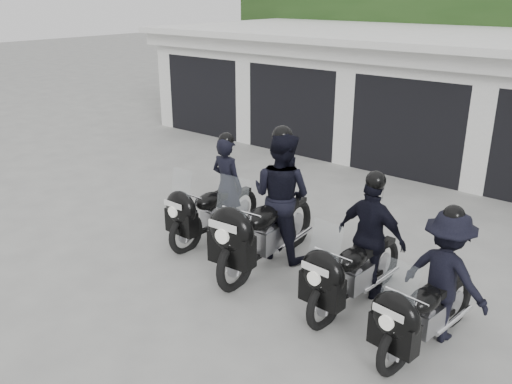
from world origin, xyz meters
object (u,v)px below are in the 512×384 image
Objects in this scene: police_bike_b at (273,206)px; police_bike_d at (438,286)px; police_bike_a at (215,197)px; police_bike_c at (363,247)px.

police_bike_b reaches higher than police_bike_d.
police_bike_a reaches higher than police_bike_d.
police_bike_c is (2.88, -0.22, 0.06)m from police_bike_a.
police_bike_b is 1.17× the size of police_bike_c.
police_bike_b is at bearing 178.53° from police_bike_c.
police_bike_d is at bearing -13.48° from police_bike_b.
police_bike_a is 0.98× the size of police_bike_c.
police_bike_d is at bearing -10.75° from police_bike_c.
police_bike_c is at bearing -3.87° from police_bike_a.
police_bike_c is at bearing 173.21° from police_bike_d.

